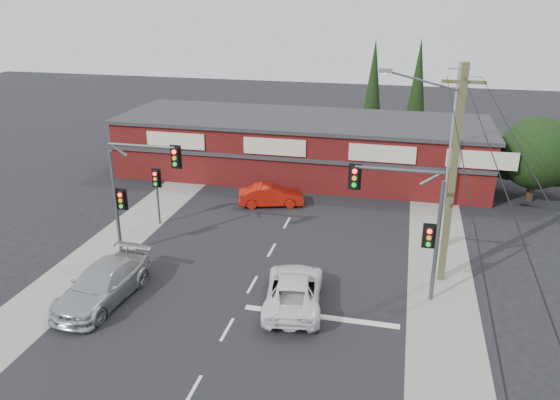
% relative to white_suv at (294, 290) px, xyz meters
% --- Properties ---
extents(ground, '(120.00, 120.00, 0.00)m').
position_rel_white_suv_xyz_m(ground, '(-2.21, 0.78, -0.71)').
color(ground, black).
rests_on(ground, ground).
extents(road_strip, '(14.00, 70.00, 0.01)m').
position_rel_white_suv_xyz_m(road_strip, '(-2.21, 5.78, -0.70)').
color(road_strip, black).
rests_on(road_strip, ground).
extents(verge_left, '(3.00, 70.00, 0.02)m').
position_rel_white_suv_xyz_m(verge_left, '(-10.71, 5.78, -0.70)').
color(verge_left, gray).
rests_on(verge_left, ground).
extents(verge_right, '(3.00, 70.00, 0.02)m').
position_rel_white_suv_xyz_m(verge_right, '(6.29, 5.78, -0.70)').
color(verge_right, gray).
rests_on(verge_right, ground).
extents(stop_line, '(6.50, 0.35, 0.01)m').
position_rel_white_suv_xyz_m(stop_line, '(1.29, -0.72, -0.69)').
color(stop_line, silver).
rests_on(stop_line, ground).
extents(white_suv, '(3.03, 5.38, 1.42)m').
position_rel_white_suv_xyz_m(white_suv, '(0.00, 0.00, 0.00)').
color(white_suv, white).
rests_on(white_suv, ground).
extents(silver_suv, '(2.64, 5.63, 1.59)m').
position_rel_white_suv_xyz_m(silver_suv, '(-8.17, -1.57, 0.09)').
color(silver_suv, '#AFB2B5').
rests_on(silver_suv, ground).
extents(red_sedan, '(4.30, 2.52, 1.34)m').
position_rel_white_suv_xyz_m(red_sedan, '(-3.80, 11.10, -0.04)').
color(red_sedan, '#AF160A').
rests_on(red_sedan, ground).
extents(lane_dashes, '(0.12, 42.13, 0.01)m').
position_rel_white_suv_xyz_m(lane_dashes, '(-2.21, 3.05, -0.69)').
color(lane_dashes, silver).
rests_on(lane_dashes, ground).
extents(shop_building, '(27.30, 8.40, 4.22)m').
position_rel_white_suv_xyz_m(shop_building, '(-3.21, 17.77, 1.42)').
color(shop_building, '#460E0E').
rests_on(shop_building, ground).
extents(tree_cluster, '(5.90, 5.10, 5.50)m').
position_rel_white_suv_xyz_m(tree_cluster, '(12.48, 16.22, 2.19)').
color(tree_cluster, '#2D2116').
rests_on(tree_cluster, ground).
extents(conifer_near, '(1.80, 1.80, 9.25)m').
position_rel_white_suv_xyz_m(conifer_near, '(1.29, 24.78, 4.77)').
color(conifer_near, '#2D2116').
rests_on(conifer_near, ground).
extents(conifer_far, '(1.80, 1.80, 9.25)m').
position_rel_white_suv_xyz_m(conifer_far, '(4.79, 26.78, 4.77)').
color(conifer_far, '#2D2116').
rests_on(conifer_far, ground).
extents(traffic_mast_left, '(3.77, 0.27, 5.97)m').
position_rel_white_suv_xyz_m(traffic_mast_left, '(-8.64, 2.78, 3.22)').
color(traffic_mast_left, '#47494C').
rests_on(traffic_mast_left, ground).
extents(traffic_mast_right, '(3.96, 0.27, 5.97)m').
position_rel_white_suv_xyz_m(traffic_mast_right, '(4.65, 1.78, 3.24)').
color(traffic_mast_right, '#47494C').
rests_on(traffic_mast_right, ground).
extents(pedestal_signal, '(0.55, 0.27, 3.38)m').
position_rel_white_suv_xyz_m(pedestal_signal, '(-9.41, 6.79, 1.70)').
color(pedestal_signal, '#47494C').
rests_on(pedestal_signal, ground).
extents(utility_pole, '(4.38, 0.59, 10.00)m').
position_rel_white_suv_xyz_m(utility_pole, '(6.15, 3.77, 4.69)').
color(utility_pole, brown).
rests_on(utility_pole, ground).
extents(steel_pole, '(1.20, 0.16, 9.00)m').
position_rel_white_suv_xyz_m(steel_pole, '(6.79, 12.78, 3.99)').
color(steel_pole, gray).
rests_on(steel_pole, ground).
extents(power_lines, '(2.01, 29.00, 1.22)m').
position_rel_white_suv_xyz_m(power_lines, '(6.26, -1.69, 8.33)').
color(power_lines, black).
rests_on(power_lines, ground).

